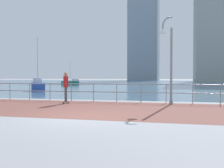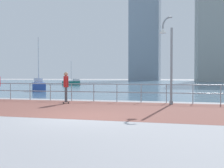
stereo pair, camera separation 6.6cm
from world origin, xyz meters
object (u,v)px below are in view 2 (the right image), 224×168
object	(u,v)px
sailboat_yellow	(72,83)
sailboat_white	(38,86)
lamppost	(169,56)
skateboarder	(66,85)

from	to	relation	value
sailboat_yellow	sailboat_white	bearing A→B (deg)	-77.08
lamppost	sailboat_white	size ratio (longest dim) A/B	0.84
lamppost	sailboat_yellow	distance (m)	35.10
skateboarder	sailboat_white	bearing A→B (deg)	125.37
skateboarder	lamppost	bearing A→B (deg)	9.19
skateboarder	sailboat_yellow	xyz separation A→B (m)	(-12.60, 30.93, -0.62)
lamppost	skateboarder	size ratio (longest dim) A/B	2.70
lamppost	sailboat_white	world-z (taller)	sailboat_white
lamppost	skateboarder	xyz separation A→B (m)	(-5.40, -0.87, -1.52)
lamppost	sailboat_yellow	world-z (taller)	lamppost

